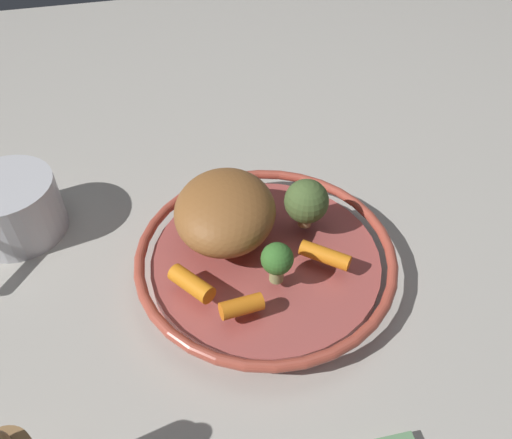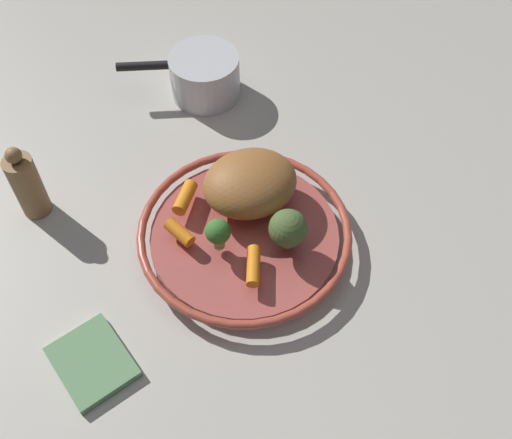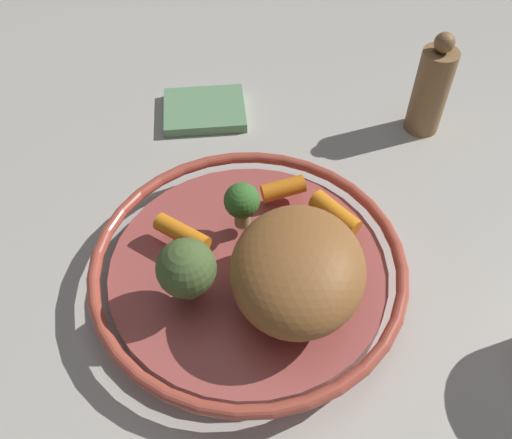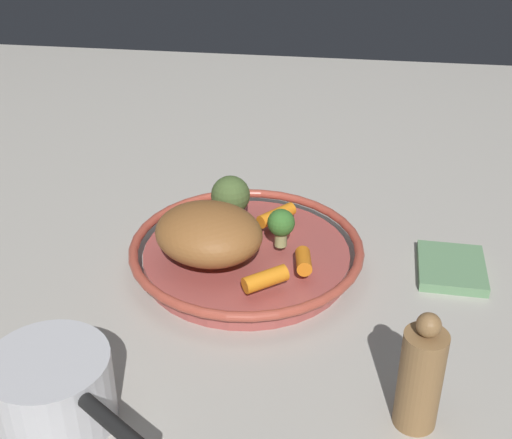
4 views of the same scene
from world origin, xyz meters
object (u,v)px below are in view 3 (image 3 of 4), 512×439
at_px(broccoli_floret_edge, 244,202).
at_px(pepper_mill, 431,89).
at_px(broccoli_floret_large, 186,269).
at_px(roast_chicken_piece, 298,269).
at_px(baby_carrot_left, 335,213).
at_px(dish_towel, 205,110).
at_px(baby_carrot_center, 182,233).
at_px(baby_carrot_near_rim, 283,189).
at_px(serving_bowl, 248,269).

xyz_separation_m(broccoli_floret_edge, pepper_mill, (0.27, 0.17, -0.01)).
bearing_deg(broccoli_floret_large, pepper_mill, 37.62).
height_order(roast_chicken_piece, baby_carrot_left, roast_chicken_piece).
distance_m(broccoli_floret_edge, dish_towel, 0.25).
distance_m(roast_chicken_piece, broccoli_floret_edge, 0.10).
distance_m(baby_carrot_center, baby_carrot_near_rim, 0.13).
bearing_deg(baby_carrot_center, pepper_mill, 29.22).
height_order(baby_carrot_near_rim, broccoli_floret_edge, broccoli_floret_edge).
xyz_separation_m(baby_carrot_near_rim, broccoli_floret_edge, (-0.05, -0.04, 0.02)).
bearing_deg(serving_bowl, broccoli_floret_large, -152.20).
height_order(roast_chicken_piece, broccoli_floret_large, roast_chicken_piece).
height_order(serving_bowl, baby_carrot_center, baby_carrot_center).
bearing_deg(baby_carrot_left, broccoli_floret_large, -155.96).
bearing_deg(dish_towel, roast_chicken_piece, -78.68).
xyz_separation_m(roast_chicken_piece, baby_carrot_near_rim, (0.01, 0.13, -0.03)).
relative_size(baby_carrot_center, baby_carrot_left, 1.06).
distance_m(roast_chicken_piece, baby_carrot_center, 0.14).
bearing_deg(baby_carrot_near_rim, broccoli_floret_edge, -143.61).
height_order(serving_bowl, pepper_mill, pepper_mill).
xyz_separation_m(baby_carrot_near_rim, pepper_mill, (0.22, 0.14, 0.01)).
xyz_separation_m(roast_chicken_piece, broccoli_floret_edge, (-0.04, 0.09, -0.00)).
distance_m(roast_chicken_piece, pepper_mill, 0.35).
relative_size(baby_carrot_near_rim, dish_towel, 0.43).
relative_size(pepper_mill, dish_towel, 1.28).
xyz_separation_m(serving_bowl, roast_chicken_piece, (0.04, -0.04, 0.06)).
relative_size(serving_bowl, baby_carrot_center, 5.31).
relative_size(serving_bowl, broccoli_floret_large, 4.80).
distance_m(serving_bowl, pepper_mill, 0.35).
bearing_deg(baby_carrot_near_rim, dish_towel, 110.28).
height_order(serving_bowl, broccoli_floret_edge, broccoli_floret_edge).
bearing_deg(baby_carrot_near_rim, pepper_mill, 32.27).
distance_m(roast_chicken_piece, dish_towel, 0.35).
bearing_deg(baby_carrot_left, serving_bowl, -158.42).
bearing_deg(broccoli_floret_large, serving_bowl, 27.80).
bearing_deg(serving_bowl, baby_carrot_near_rim, 59.02).
distance_m(serving_bowl, roast_chicken_piece, 0.08).
distance_m(roast_chicken_piece, broccoli_floret_large, 0.10).
distance_m(baby_carrot_left, broccoli_floret_edge, 0.10).
height_order(baby_carrot_left, dish_towel, baby_carrot_left).
bearing_deg(baby_carrot_center, dish_towel, 81.06).
xyz_separation_m(baby_carrot_left, pepper_mill, (0.17, 0.18, 0.01)).
bearing_deg(dish_towel, broccoli_floret_large, -96.47).
bearing_deg(baby_carrot_left, pepper_mill, 47.27).
relative_size(serving_bowl, roast_chicken_piece, 2.24).
relative_size(baby_carrot_center, broccoli_floret_edge, 1.12).
relative_size(baby_carrot_left, broccoli_floret_edge, 1.05).
bearing_deg(broccoli_floret_large, baby_carrot_center, 92.95).
xyz_separation_m(broccoli_floret_large, pepper_mill, (0.33, 0.25, -0.02)).
relative_size(roast_chicken_piece, pepper_mill, 1.03).
bearing_deg(baby_carrot_near_rim, broccoli_floret_large, -133.89).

